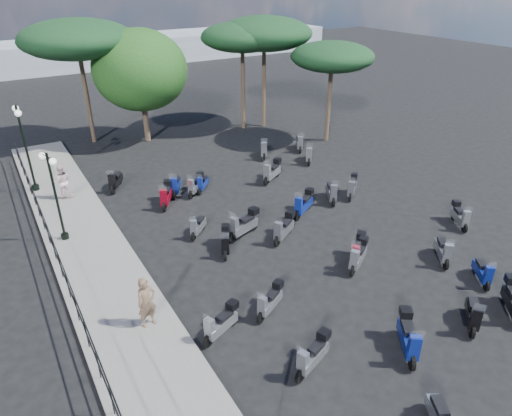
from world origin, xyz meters
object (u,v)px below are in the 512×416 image
scooter_19 (443,251)px  lamp_post_1 (55,192)px  scooter_10 (196,185)px  scooter_17 (272,172)px  pine_0 (242,37)px  woman (147,302)px  scooter_4 (176,185)px  pine_1 (264,33)px  scooter_22 (352,187)px  scooter_13 (473,314)px  scooter_29 (299,143)px  scooter_21 (304,204)px  scooter_23 (264,150)px  broadleaf_tree (140,70)px  scooter_14 (357,251)px  scooter_16 (202,184)px  scooter_26 (460,216)px  scooter_8 (225,242)px  pedestrian_far (62,181)px  scooter_27 (332,192)px  scooter_7 (408,338)px  scooter_15 (284,228)px  lamp_post_2 (25,143)px  scooter_11 (166,196)px  scooter_28 (309,155)px  pine_2 (77,39)px  scooter_25 (483,272)px  scooter_0 (313,356)px  scooter_1 (221,323)px  pine_3 (332,57)px  scooter_2 (270,301)px  scooter_5 (115,181)px  scooter_9 (244,225)px  scooter_20 (358,256)px  scooter_3 (198,226)px

scooter_19 → lamp_post_1: bearing=0.4°
scooter_10 → scooter_17: 4.28m
pine_0 → woman: bearing=-127.9°
scooter_4 → pine_1: (9.96, 7.53, 5.93)m
scooter_22 → scooter_4: bearing=15.5°
scooter_4 → scooter_13: (4.44, -14.07, -0.03)m
scooter_29 → scooter_21: bearing=86.3°
scooter_23 → pine_0: 8.33m
scooter_4 → broadleaf_tree: 9.76m
lamp_post_1 → scooter_14: 12.29m
scooter_16 → scooter_21: bearing=163.2°
broadleaf_tree → pine_0: size_ratio=0.99×
scooter_26 → scooter_29: bearing=-58.2°
scooter_8 → scooter_13: bearing=148.5°
pedestrian_far → scooter_17: 10.68m
scooter_27 → scooter_7: bearing=93.4°
scooter_13 → scooter_29: bearing=-57.2°
scooter_4 → scooter_15: (2.26, -6.50, 0.03)m
scooter_29 → scooter_19: bearing=110.0°
woman → scooter_23: (11.11, 10.89, -0.54)m
lamp_post_2 → scooter_11: (5.26, -4.89, -2.15)m
scooter_28 → lamp_post_1: bearing=45.0°
scooter_11 → pine_2: (-0.76, 11.30, 5.99)m
scooter_11 → scooter_25: size_ratio=1.21×
scooter_19 → pine_0: size_ratio=0.19×
scooter_0 → scooter_23: bearing=-48.2°
scooter_1 → scooter_4: size_ratio=0.96×
pine_3 → scooter_22: bearing=-120.3°
scooter_16 → scooter_7: bearing=133.4°
scooter_16 → scooter_17: bearing=-150.5°
scooter_14 → scooter_0: bearing=88.5°
woman → scooter_2: size_ratio=1.24×
scooter_5 → pine_3: size_ratio=0.24×
scooter_0 → scooter_29: (10.26, 14.82, -0.02)m
scooter_7 → scooter_17: size_ratio=0.96×
lamp_post_1 → scooter_23: bearing=0.8°
pedestrian_far → pine_2: pine_2 is taller
pine_3 → scooter_9: bearing=-143.9°
scooter_4 → scooter_9: bearing=129.5°
pine_0 → scooter_27: bearing=-99.6°
scooter_15 → pine_2: bearing=-18.0°
pine_0 → pine_2: (-10.07, 2.54, 0.26)m
scooter_20 → scooter_9: bearing=-0.3°
scooter_7 → scooter_25: bearing=-132.9°
pine_1 → pine_2: bearing=166.3°
scooter_1 → woman: bearing=28.5°
scooter_7 → scooter_13: bearing=-150.5°
scooter_3 → scooter_21: scooter_21 is taller
scooter_2 → scooter_8: (0.45, 4.05, 0.01)m
scooter_2 → scooter_20: 4.34m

